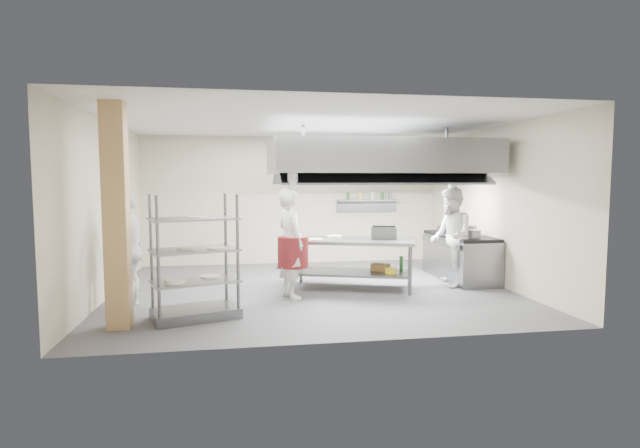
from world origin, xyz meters
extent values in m
plane|color=#2F2F32|center=(0.00, 0.00, 0.00)|extent=(7.00, 7.00, 0.00)
plane|color=silver|center=(0.00, 0.00, 3.00)|extent=(7.00, 7.00, 0.00)
plane|color=#BDB296|center=(0.00, 3.00, 1.50)|extent=(7.00, 0.00, 7.00)
plane|color=#BDB296|center=(-3.50, 0.00, 1.50)|extent=(0.00, 6.00, 6.00)
plane|color=#BDB296|center=(3.50, 0.00, 1.50)|extent=(0.00, 6.00, 6.00)
cube|color=tan|center=(-2.90, -1.90, 1.50)|extent=(0.30, 0.30, 3.00)
cube|color=slate|center=(1.30, 0.40, 2.40)|extent=(4.00, 2.50, 0.60)
cube|color=white|center=(0.40, 0.40, 2.08)|extent=(1.60, 0.12, 0.04)
cube|color=white|center=(2.20, 0.40, 2.08)|extent=(1.60, 0.12, 0.04)
cube|color=slate|center=(1.80, 2.84, 1.50)|extent=(1.50, 0.28, 0.04)
cube|color=slate|center=(0.74, -0.04, 0.88)|extent=(2.41, 1.60, 0.06)
cube|color=slate|center=(0.74, -0.04, 0.30)|extent=(2.21, 1.45, 0.04)
cube|color=gray|center=(3.08, 0.50, 0.42)|extent=(0.80, 2.00, 0.84)
cube|color=black|center=(3.08, 0.50, 0.87)|extent=(0.78, 1.96, 0.06)
imported|color=silver|center=(-0.45, -0.56, 0.92)|extent=(0.65, 0.78, 1.85)
imported|color=white|center=(2.60, -0.12, 0.93)|extent=(0.88, 1.03, 1.85)
imported|color=white|center=(-3.00, -0.76, 0.89)|extent=(0.52, 1.08, 1.79)
cube|color=slate|center=(1.33, -0.01, 1.02)|extent=(0.54, 0.46, 0.22)
cube|color=brown|center=(1.25, -0.10, 0.39)|extent=(0.37, 0.35, 0.13)
cylinder|color=gray|center=(3.13, 0.22, 1.00)|extent=(0.30, 0.30, 0.21)
cylinder|color=white|center=(-1.93, -1.60, 0.57)|extent=(0.28, 0.28, 0.05)
camera|label=1|loc=(-1.32, -8.82, 1.98)|focal=28.00mm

